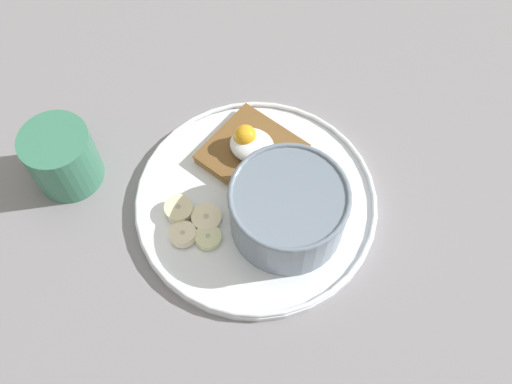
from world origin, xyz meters
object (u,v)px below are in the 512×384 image
Objects in this scene: toast_slice at (252,153)px; banana_slice_front at (206,218)px; banana_slice_left at (208,237)px; banana_slice_right at (179,209)px; coffee_mug at (62,157)px; poached_egg at (250,143)px; banana_slice_back at (183,234)px; oatmeal_bowl at (288,209)px.

banana_slice_front is (-1.83, -9.96, -0.39)cm from toast_slice.
banana_slice_left is at bearing -61.93° from banana_slice_front.
toast_slice is 2.75× the size of banana_slice_front.
banana_slice_right is 15.18cm from coffee_mug.
banana_slice_front is at bearing -100.44° from toast_slice.
banana_slice_right reaches higher than banana_slice_front.
poached_egg is 1.31× the size of banana_slice_left.
banana_slice_front is at bearing 61.42° from banana_slice_back.
coffee_mug reaches higher than banana_slice_left.
toast_slice is 10.13cm from banana_slice_front.
coffee_mug is (-27.27, -2.78, -0.66)cm from oatmeal_bowl.
coffee_mug is (-19.93, -9.99, 0.19)cm from poached_egg.
toast_slice is at bearing 63.02° from banana_slice_right.
banana_slice_right is at bearing -116.98° from toast_slice.
banana_slice_right is (-3.37, -0.27, 0.29)cm from banana_slice_front.
toast_slice is 3.30× the size of banana_slice_right.
oatmeal_bowl reaches higher than toast_slice.
oatmeal_bowl is 1.02× the size of toast_slice.
oatmeal_bowl is at bearing 17.77° from banana_slice_front.
oatmeal_bowl is 9.91cm from banana_slice_front.
banana_slice_left is at bearing -6.68° from coffee_mug.
banana_slice_back is (-2.79, -0.74, 0.12)cm from banana_slice_left.
banana_slice_left is at bearing -93.06° from toast_slice.
banana_slice_right is at bearing -1.29° from coffee_mug.
oatmeal_bowl reaches higher than banana_slice_left.
banana_slice_front is 1.05× the size of banana_slice_back.
oatmeal_bowl is 3.37× the size of banana_slice_right.
banana_slice_back is (-1.61, -2.96, 0.16)cm from banana_slice_front.
coffee_mug is at bearing 173.32° from banana_slice_left.
banana_slice_left is at bearing 14.83° from banana_slice_back.
banana_slice_back is (-3.45, -12.91, -0.23)cm from toast_slice.
poached_egg reaches higher than banana_slice_right.
banana_slice_left is 4.96cm from banana_slice_right.
coffee_mug is at bearing 178.71° from banana_slice_right.
poached_egg is 1.20× the size of banana_slice_back.
oatmeal_bowl is 3.21× the size of banana_slice_left.
poached_egg is 22.29cm from coffee_mug.
coffee_mug reaches higher than poached_egg.
banana_slice_right is at bearing -175.46° from banana_slice_front.
banana_slice_back is at bearing -104.94° from toast_slice.
banana_slice_back is 3.22cm from banana_slice_right.
toast_slice is 13.37cm from banana_slice_back.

